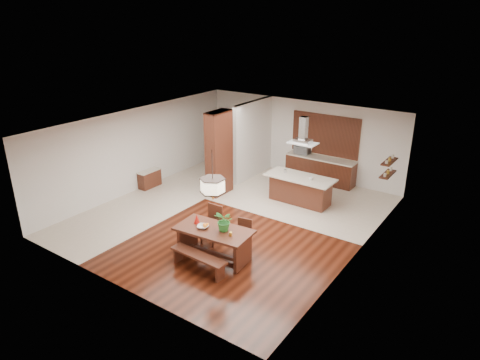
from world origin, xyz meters
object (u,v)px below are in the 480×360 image
Objects in this scene: dining_chair_right at (242,237)px; pendant_lantern at (212,176)px; kitchen_island at (300,189)px; hallway_console at (150,179)px; dining_bench at (199,262)px; dining_table at (214,237)px; dining_chair_left at (211,225)px; microwave at (302,150)px; range_hood at (303,130)px; island_cup at (311,179)px; foliage_plant at (224,221)px; fruit_bowl at (203,227)px.

pendant_lantern is at bearing -135.72° from dining_chair_right.
kitchen_island reaches higher than dining_chair_right.
hallway_console reaches higher than dining_bench.
hallway_console is at bearing 153.33° from dining_table.
dining_table reaches higher than dining_bench.
dining_chair_left is 1.88m from pendant_lantern.
microwave is (-0.82, 6.44, -1.14)m from pendant_lantern.
pendant_lantern is (0.00, 0.00, 1.65)m from dining_table.
dining_chair_left is 1.18× the size of range_hood.
microwave is (-1.04, 2.11, -1.36)m from range_hood.
dining_chair_left is at bearing 134.22° from pendant_lantern.
range_hood is at bearing 77.22° from dining_chair_left.
microwave is at bearing 91.23° from dining_chair_left.
dining_table is at bearing -26.67° from hallway_console.
foliage_plant is at bearing -94.85° from island_cup.
dining_chair_right is 0.40× the size of kitchen_island.
dining_chair_left reaches higher than hallway_console.
fruit_bowl is 4.40m from island_cup.
pendant_lantern is at bearing -92.83° from range_hood.
dining_bench is 1.42m from dining_chair_left.
island_cup reaches higher than dining_table.
kitchen_island reaches higher than fruit_bowl.
microwave is at bearing 97.27° from dining_table.
fruit_bowl is (4.60, -2.55, 0.53)m from hallway_console.
fruit_bowl reaches higher than hallway_console.
kitchen_island is 2.44m from microwave.
fruit_bowl is at bearing -161.19° from foliage_plant.
island_cup is at bearing 70.76° from dining_chair_left.
pendant_lantern is 4.68m from kitchen_island.
kitchen_island is at bearing 90.88° from foliage_plant.
dining_chair_right reaches higher than dining_bench.
microwave is (-0.29, 5.89, 0.58)m from dining_chair_left.
kitchen_island is at bearing 82.03° from dining_chair_right.
dining_chair_left is (-0.60, 1.25, 0.31)m from dining_bench.
foliage_plant is (0.28, 0.08, 0.49)m from dining_table.
microwave is (-1.26, 5.80, 0.66)m from dining_chair_right.
dining_chair_right reaches higher than hallway_console.
kitchen_island is at bearing -90.00° from range_hood.
range_hood is at bearing 87.17° from pendant_lantern.
hallway_console is at bearing 149.78° from dining_chair_right.
dining_chair_right is 0.99× the size of range_hood.
foliage_plant is (0.22, 0.78, 0.86)m from dining_bench.
kitchen_island is 2.51× the size of range_hood.
range_hood is (0.21, 4.33, 1.87)m from dining_table.
dining_chair_right is (5.30, -1.81, 0.13)m from hallway_console.
foliage_plant is at bearing -88.43° from kitchen_island.
dining_table is 4.72m from range_hood.
dining_table is 2.26× the size of dining_chair_right.
dining_table is 0.77m from dining_chair_left.
fruit_bowl is 6.57m from microwave.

